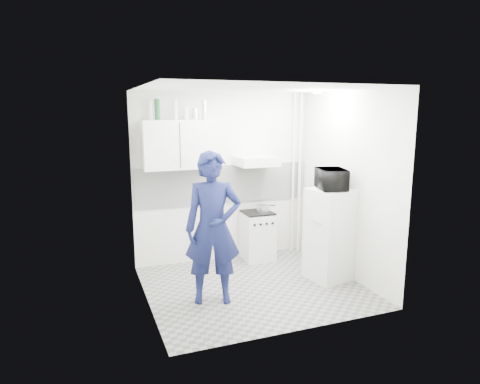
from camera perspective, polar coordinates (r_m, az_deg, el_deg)
name	(u,v)px	position (r m, az deg, el deg)	size (l,w,h in m)	color
floor	(254,287)	(5.89, 1.82, -12.49)	(2.80, 2.80, 0.00)	gray
ceiling	(255,88)	(5.42, 1.99, 13.65)	(2.80, 2.80, 0.00)	white
wall_back	(223,178)	(6.66, -2.25, 1.91)	(2.80, 2.80, 0.00)	white
wall_left	(144,200)	(5.14, -12.64, -1.03)	(2.60, 2.60, 0.00)	white
wall_right	(346,185)	(6.18, 13.97, 0.89)	(2.60, 2.60, 0.00)	white
person	(213,228)	(5.19, -3.63, -4.83)	(0.68, 0.45, 1.87)	#121741
stove	(257,236)	(6.81, 2.33, -5.91)	(0.46, 0.46, 0.74)	silver
fridge	(329,234)	(6.09, 11.84, -5.56)	(0.53, 0.53, 1.28)	white
stove_top	(258,213)	(6.71, 2.36, -2.76)	(0.45, 0.45, 0.03)	black
saucepan	(263,208)	(6.70, 3.05, -2.18)	(0.20, 0.20, 0.11)	silver
microwave	(332,179)	(5.92, 12.13, 1.70)	(0.34, 0.51, 0.28)	black
bottle_a	(150,110)	(6.14, -11.88, 10.61)	(0.06, 0.06, 0.27)	#B2B7BC
bottle_b	(157,109)	(6.16, -10.99, 10.75)	(0.08, 0.08, 0.29)	#144C1E
bottle_d	(175,109)	(6.21, -8.65, 10.86)	(0.07, 0.07, 0.30)	#B2B7BC
canister_a	(186,113)	(6.24, -7.18, 10.39)	(0.08, 0.08, 0.19)	#B2B7BC
canister_b	(195,114)	(6.28, -6.05, 10.30)	(0.09, 0.09, 0.16)	silver
bottle_e	(204,110)	(6.31, -4.80, 10.85)	(0.07, 0.07, 0.28)	silver
upper_cabinet	(177,145)	(6.23, -8.35, 6.28)	(1.00, 0.35, 0.70)	white
range_hood	(256,161)	(6.55, 2.18, 4.14)	(0.60, 0.50, 0.14)	silver
backsplash	(224,184)	(6.67, -2.20, 1.04)	(2.74, 0.03, 0.60)	white
pipe_a	(300,174)	(7.11, 7.95, 2.38)	(0.05, 0.05, 2.60)	silver
pipe_b	(293,174)	(7.05, 7.10, 2.33)	(0.04, 0.04, 2.60)	silver
ceiling_spot_fixture	(317,93)	(6.05, 10.23, 12.91)	(0.10, 0.10, 0.02)	white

